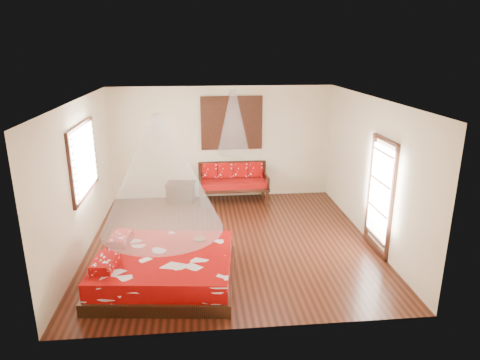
# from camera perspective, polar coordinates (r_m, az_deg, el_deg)

# --- Properties ---
(room) EXTENTS (5.54, 5.54, 2.84)m
(room) POSITION_cam_1_polar(r_m,az_deg,el_deg) (8.08, -1.30, 0.78)
(room) COLOR black
(room) RESTS_ON ground
(bed) EXTENTS (2.40, 2.22, 0.65)m
(bed) POSITION_cam_1_polar(r_m,az_deg,el_deg) (7.22, -10.06, -11.51)
(bed) COLOR black
(bed) RESTS_ON floor
(daybed) EXTENTS (1.71, 0.76, 0.94)m
(daybed) POSITION_cam_1_polar(r_m,az_deg,el_deg) (10.62, -0.93, -0.07)
(daybed) COLOR black
(daybed) RESTS_ON floor
(storage_chest) EXTENTS (0.75, 0.60, 0.47)m
(storage_chest) POSITION_cam_1_polar(r_m,az_deg,el_deg) (10.76, -7.90, -1.58)
(storage_chest) COLOR black
(storage_chest) RESTS_ON floor
(shutter_panel) EXTENTS (1.52, 0.06, 1.32)m
(shutter_panel) POSITION_cam_1_polar(r_m,az_deg,el_deg) (10.63, -1.12, 7.60)
(shutter_panel) COLOR black
(shutter_panel) RESTS_ON wall_back
(window_left) EXTENTS (0.10, 1.74, 1.34)m
(window_left) POSITION_cam_1_polar(r_m,az_deg,el_deg) (8.45, -20.10, 2.55)
(window_left) COLOR black
(window_left) RESTS_ON wall_left
(glazed_door) EXTENTS (0.08, 1.02, 2.16)m
(glazed_door) POSITION_cam_1_polar(r_m,az_deg,el_deg) (8.28, 18.16, -2.10)
(glazed_door) COLOR black
(glazed_door) RESTS_ON floor
(wine_tray) EXTENTS (0.22, 0.22, 0.18)m
(wine_tray) POSITION_cam_1_polar(r_m,az_deg,el_deg) (7.50, -5.42, -7.63)
(wine_tray) COLOR brown
(wine_tray) RESTS_ON bed
(mosquito_net_main) EXTENTS (1.90, 1.90, 1.80)m
(mosquito_net_main) POSITION_cam_1_polar(r_m,az_deg,el_deg) (6.60, -10.61, 0.72)
(mosquito_net_main) COLOR white
(mosquito_net_main) RESTS_ON ceiling
(mosquito_net_daybed) EXTENTS (0.77, 0.77, 1.50)m
(mosquito_net_daybed) POSITION_cam_1_polar(r_m,az_deg,el_deg) (10.15, -0.91, 7.71)
(mosquito_net_daybed) COLOR white
(mosquito_net_daybed) RESTS_ON ceiling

